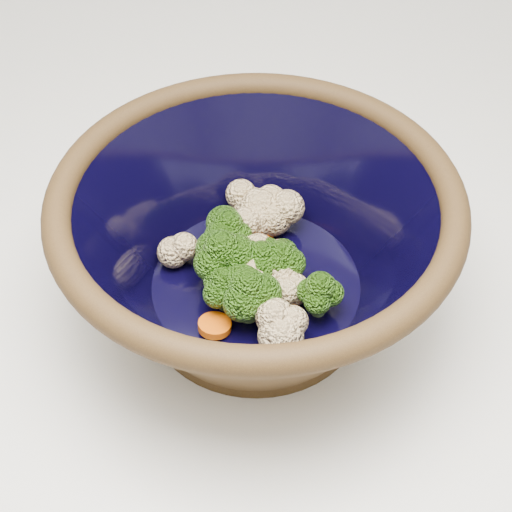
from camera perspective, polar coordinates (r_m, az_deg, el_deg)
counter at (r=0.99m, az=0.93°, el=-19.66°), size 1.20×1.20×0.90m
mixing_bowl at (r=0.54m, az=0.00°, el=0.91°), size 0.35×0.35×0.13m
vegetable_pile at (r=0.55m, az=-0.00°, el=-0.35°), size 0.15×0.17×0.06m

